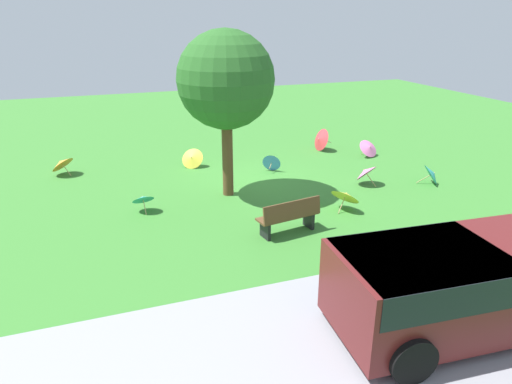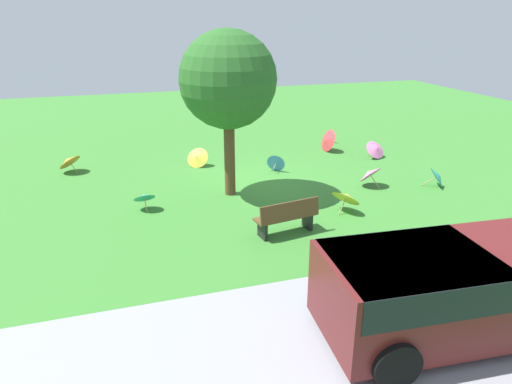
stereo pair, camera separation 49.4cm
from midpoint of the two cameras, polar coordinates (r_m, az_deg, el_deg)
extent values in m
plane|color=#387A2D|center=(14.78, 0.04, 0.83)|extent=(40.00, 40.00, 0.00)
cube|color=gray|center=(8.56, 16.32, -16.60)|extent=(40.00, 4.18, 0.01)
cube|color=#591919|center=(8.68, 25.10, -10.54)|extent=(4.72, 2.23, 1.35)
cube|color=black|center=(7.98, 20.24, -9.29)|extent=(2.71, 2.10, 0.55)
cylinder|color=black|center=(7.49, 18.71, -19.44)|extent=(0.77, 0.27, 0.76)
cylinder|color=black|center=(8.81, 12.30, -11.98)|extent=(0.77, 0.27, 0.76)
cylinder|color=black|center=(10.49, 28.65, -8.59)|extent=(0.77, 0.27, 0.76)
cube|color=brown|center=(11.46, 4.90, -3.01)|extent=(1.65, 0.70, 0.05)
cube|color=brown|center=(11.22, 5.46, -2.34)|extent=(1.60, 0.37, 0.45)
cube|color=black|center=(11.27, 2.06, -4.66)|extent=(0.14, 0.41, 0.45)
cube|color=black|center=(11.88, 7.52, -3.43)|extent=(0.14, 0.41, 0.45)
cylinder|color=brown|center=(13.68, -2.24, 4.82)|extent=(0.32, 0.32, 2.58)
sphere|color=#286023|center=(13.24, -2.37, 13.62)|extent=(2.75, 2.75, 2.75)
cylinder|color=tan|center=(15.72, 21.30, 1.23)|extent=(0.40, 0.20, 0.30)
cone|color=teal|center=(15.74, 22.31, 1.78)|extent=(0.76, 0.87, 0.68)
sphere|color=tan|center=(15.74, 22.52, 1.90)|extent=(0.06, 0.05, 0.05)
cylinder|color=tan|center=(15.05, 15.33, 1.21)|extent=(0.21, 0.34, 0.38)
cone|color=pink|center=(15.07, 14.65, 2.25)|extent=(0.99, 0.95, 0.64)
sphere|color=tan|center=(15.08, 14.50, 2.48)|extent=(0.06, 0.06, 0.05)
cylinder|color=tan|center=(16.97, -20.69, 2.79)|extent=(0.25, 0.22, 0.36)
cone|color=orange|center=(17.03, -21.28, 3.61)|extent=(1.04, 1.05, 0.62)
sphere|color=tan|center=(17.05, -21.43, 3.83)|extent=(0.06, 0.06, 0.05)
cylinder|color=tan|center=(16.86, -6.08, 3.90)|extent=(0.22, 0.31, 0.29)
cone|color=yellow|center=(16.61, -6.41, 4.26)|extent=(0.97, 0.92, 0.69)
sphere|color=tan|center=(16.55, -6.49, 4.35)|extent=(0.06, 0.06, 0.05)
cylinder|color=tan|center=(18.31, 14.77, 4.68)|extent=(0.11, 0.32, 0.32)
cone|color=pink|center=(18.13, 15.29, 5.12)|extent=(0.89, 0.79, 0.62)
sphere|color=tan|center=(18.09, 15.40, 5.22)|extent=(0.05, 0.06, 0.05)
cylinder|color=tan|center=(13.06, -12.33, -1.65)|extent=(0.05, 0.27, 0.35)
cone|color=teal|center=(13.12, -12.54, -0.56)|extent=(0.65, 0.61, 0.43)
sphere|color=tan|center=(13.13, -12.58, -0.35)|extent=(0.04, 0.05, 0.05)
cylinder|color=tan|center=(12.89, 11.62, -1.80)|extent=(0.29, 0.19, 0.40)
cone|color=yellow|center=(12.96, 12.14, -0.56)|extent=(1.01, 1.05, 0.61)
sphere|color=tan|center=(12.97, 12.25, -0.31)|extent=(0.06, 0.06, 0.05)
cylinder|color=tan|center=(18.82, 10.22, 6.06)|extent=(0.46, 0.05, 0.18)
cone|color=#D8383F|center=(18.65, 9.45, 6.29)|extent=(0.48, 0.92, 0.89)
sphere|color=tan|center=(18.61, 9.27, 6.35)|extent=(0.05, 0.04, 0.05)
cylinder|color=tan|center=(15.88, 3.20, 3.20)|extent=(0.20, 0.28, 0.13)
cone|color=#4C8CE5|center=(16.05, 3.38, 3.64)|extent=(0.69, 0.60, 0.63)
sphere|color=tan|center=(16.09, 3.42, 3.74)|extent=(0.06, 0.06, 0.05)
camera|label=1|loc=(0.25, -88.87, 0.43)|focal=32.56mm
camera|label=2|loc=(0.25, 91.13, -0.43)|focal=32.56mm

